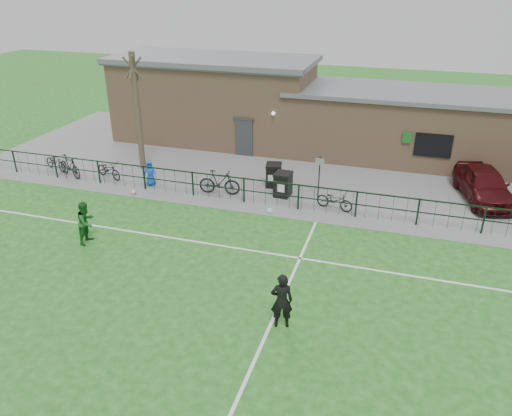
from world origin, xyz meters
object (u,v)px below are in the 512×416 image
(wheelie_bin_right, at_px, (283,185))
(car_maroon, at_px, (484,184))
(bicycle_d, at_px, (219,182))
(bicycle_c, at_px, (109,169))
(outfield_player, at_px, (86,222))
(bicycle_e, at_px, (335,200))
(bicycle_b, at_px, (70,166))
(sign_post, at_px, (319,177))
(bicycle_a, at_px, (56,162))
(bare_tree, at_px, (138,113))
(spectator_child, at_px, (150,173))
(ball_ground, at_px, (133,192))
(wheelie_bin_left, at_px, (274,176))

(wheelie_bin_right, xyz_separation_m, car_maroon, (8.80, 2.30, 0.23))
(car_maroon, distance_m, bicycle_d, 12.05)
(bicycle_c, xyz_separation_m, outfield_player, (2.82, -5.95, 0.37))
(wheelie_bin_right, height_order, bicycle_e, wheelie_bin_right)
(bicycle_b, height_order, bicycle_e, bicycle_b)
(car_maroon, bearing_deg, sign_post, -177.76)
(wheelie_bin_right, height_order, bicycle_a, wheelie_bin_right)
(car_maroon, xyz_separation_m, bicycle_c, (-17.71, -2.79, -0.30))
(wheelie_bin_right, bearing_deg, bare_tree, 174.95)
(bicycle_a, xyz_separation_m, bicycle_e, (14.71, -0.40, -0.01))
(sign_post, bearing_deg, car_maroon, 15.62)
(bicycle_d, height_order, outfield_player, outfield_player)
(wheelie_bin_right, height_order, bicycle_d, bicycle_d)
(wheelie_bin_right, distance_m, bicycle_e, 2.64)
(bicycle_a, bearing_deg, bicycle_c, -72.04)
(bicycle_b, bearing_deg, bicycle_a, 91.02)
(car_maroon, relative_size, bicycle_d, 2.27)
(spectator_child, relative_size, outfield_player, 0.73)
(sign_post, bearing_deg, bicycle_c, -175.74)
(bare_tree, xyz_separation_m, bicycle_b, (-2.91, -2.18, -2.42))
(ball_ground, bearing_deg, wheelie_bin_left, 26.03)
(bicycle_d, relative_size, ball_ground, 8.19)
(sign_post, bearing_deg, wheelie_bin_left, 163.03)
(bare_tree, distance_m, wheelie_bin_right, 8.46)
(bicycle_e, bearing_deg, wheelie_bin_right, 87.40)
(bicycle_c, bearing_deg, bicycle_e, -70.19)
(bare_tree, relative_size, bicycle_c, 3.46)
(car_maroon, bearing_deg, wheelie_bin_left, 174.41)
(bare_tree, relative_size, bicycle_a, 3.54)
(wheelie_bin_right, height_order, car_maroon, car_maroon)
(sign_post, bearing_deg, spectator_child, -172.98)
(wheelie_bin_left, height_order, sign_post, sign_post)
(wheelie_bin_left, relative_size, bicycle_e, 0.63)
(sign_post, relative_size, bicycle_d, 1.02)
(bicycle_a, distance_m, bicycle_d, 9.32)
(sign_post, xyz_separation_m, bicycle_d, (-4.48, -0.99, -0.41))
(bicycle_d, bearing_deg, wheelie_bin_left, -57.71)
(wheelie_bin_right, bearing_deg, bicycle_d, -162.22)
(bicycle_b, xyz_separation_m, bicycle_e, (13.43, 0.15, -0.12))
(ball_ground, bearing_deg, outfield_player, -81.82)
(wheelie_bin_right, height_order, spectator_child, spectator_child)
(wheelie_bin_left, distance_m, ball_ground, 6.71)
(bare_tree, bearing_deg, bicycle_e, -10.90)
(wheelie_bin_left, distance_m, wheelie_bin_right, 1.23)
(car_maroon, xyz_separation_m, bicycle_e, (-6.27, -3.05, -0.32))
(car_maroon, xyz_separation_m, bicycle_d, (-11.67, -3.00, -0.17))
(bicycle_d, bearing_deg, bare_tree, 62.84)
(ball_ground, bearing_deg, spectator_child, 77.76)
(outfield_player, height_order, ball_ground, outfield_player)
(bicycle_d, xyz_separation_m, outfield_player, (-3.21, -5.74, 0.24))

